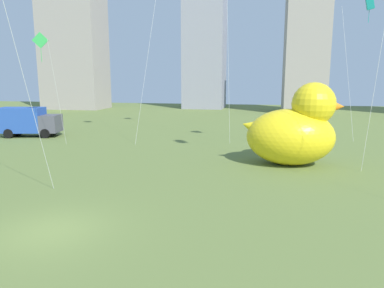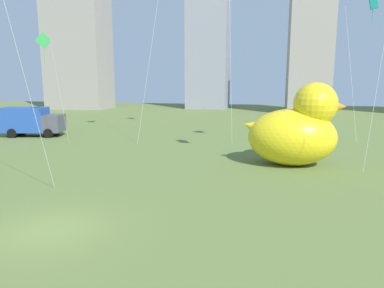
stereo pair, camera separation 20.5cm
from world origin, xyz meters
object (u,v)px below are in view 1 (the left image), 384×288
kite_teal (370,4)px  kite_green (41,44)px  box_truck (28,122)px  giant_inflatable_duck (294,130)px

kite_teal → kite_green: 28.70m
kite_teal → kite_green: kite_teal is taller
box_truck → kite_green: bearing=-41.3°
kite_teal → kite_green: (-26.69, -9.78, -3.92)m
box_truck → kite_teal: kite_teal is taller
giant_inflatable_duck → kite_green: (-19.67, 2.71, 6.02)m
kite_green → box_truck: bearing=138.7°
giant_inflatable_duck → kite_teal: kite_teal is taller
giant_inflatable_duck → kite_green: bearing=172.2°
giant_inflatable_duck → kite_teal: 17.44m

